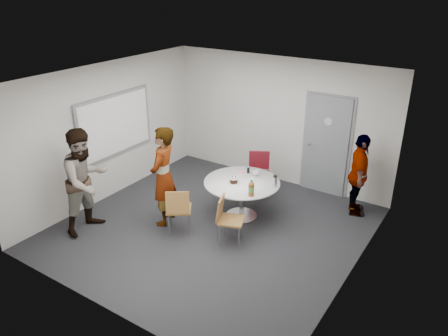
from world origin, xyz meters
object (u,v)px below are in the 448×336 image
Objects in this scene: door at (326,146)px; chair_near_right at (227,216)px; whiteboard at (115,125)px; table at (243,187)px; chair_near_left at (178,207)px; person_main at (163,176)px; chair_far at (259,169)px; person_left at (86,181)px; person_right at (359,175)px.

chair_near_right is at bearing -103.50° from door.
chair_near_right is at bearing -8.32° from whiteboard.
table is 1.59× the size of chair_near_left.
table is at bearing 112.87° from person_main.
door is 1.44m from chair_far.
chair_near_left reaches higher than chair_near_right.
chair_near_left is at bearing -116.61° from door.
door is at bearing 32.66° from whiteboard.
person_left is (-2.27, -0.95, 0.43)m from chair_near_right.
person_main is 1.33m from person_left.
table is 0.74× the size of person_left.
chair_near_left is 1.04× the size of chair_near_right.
chair_near_left is 0.47× the size of person_left.
person_main is 0.97× the size of person_left.
person_main is (-1.30, -0.05, 0.40)m from chair_near_right.
person_left is (-1.45, -0.70, 0.41)m from chair_near_left.
door is at bearing 127.51° from person_main.
door is 2.51× the size of chair_near_right.
person_right is at bearing 159.85° from chair_far.
chair_near_left is at bearing -93.51° from chair_near_right.
person_left reaches higher than table.
person_right is at bearing 11.69° from chair_near_left.
person_main reaches higher than chair_near_left.
chair_far is (2.49, 1.45, -0.89)m from whiteboard.
door is 4.25m from whiteboard.
person_left is at bearing 109.61° from person_right.
whiteboard is 1.76m from person_main.
whiteboard is at bearing 91.64° from person_right.
chair_near_right is (0.83, 0.24, -0.02)m from chair_near_left.
person_left is at bearing 27.65° from chair_far.
chair_far is 0.49× the size of person_left.
person_main is (1.61, -0.47, -0.53)m from whiteboard.
chair_near_right is 1.92m from chair_far.
chair_far is 3.40m from person_left.
door is 4.68m from person_left.
table reaches higher than chair_near_left.
table reaches higher than chair_far.
chair_near_left is 0.48× the size of person_main.
whiteboard is 2.07× the size of chair_far.
person_right is at bearing 21.64° from whiteboard.
chair_near_left is 1.66m from person_left.
person_main is at bearing 122.85° from chair_near_left.
door reaches higher than chair_near_left.
chair_near_right is at bearing 125.41° from person_right.
chair_near_right is 0.46× the size of person_main.
person_main is at bearing -16.36° from whiteboard.
door is at bearing 37.97° from person_right.
person_left reaches higher than person_main.
person_right is at bearing -32.03° from door.
chair_near_left is 2.16m from chair_far.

